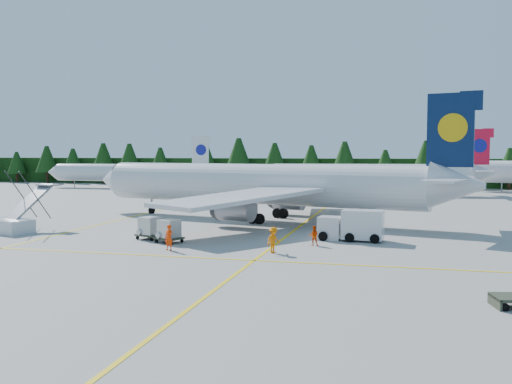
% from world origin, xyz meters
% --- Properties ---
extents(ground, '(320.00, 320.00, 0.00)m').
position_xyz_m(ground, '(0.00, 0.00, 0.00)').
color(ground, '#9A9A95').
rests_on(ground, ground).
extents(taxi_stripe_a, '(0.25, 120.00, 0.01)m').
position_xyz_m(taxi_stripe_a, '(-14.00, 20.00, 0.01)').
color(taxi_stripe_a, yellow).
rests_on(taxi_stripe_a, ground).
extents(taxi_stripe_b, '(0.25, 120.00, 0.01)m').
position_xyz_m(taxi_stripe_b, '(6.00, 20.00, 0.01)').
color(taxi_stripe_b, yellow).
rests_on(taxi_stripe_b, ground).
extents(taxi_stripe_cross, '(80.00, 0.25, 0.01)m').
position_xyz_m(taxi_stripe_cross, '(0.00, -6.00, 0.01)').
color(taxi_stripe_cross, yellow).
rests_on(taxi_stripe_cross, ground).
extents(treeline_hedge, '(220.00, 4.00, 6.00)m').
position_xyz_m(treeline_hedge, '(0.00, 82.00, 3.00)').
color(treeline_hedge, black).
rests_on(treeline_hedge, ground).
extents(airliner_navy, '(43.13, 35.07, 12.75)m').
position_xyz_m(airliner_navy, '(-0.30, 16.77, 3.83)').
color(airliner_navy, silver).
rests_on(airliner_navy, ground).
extents(airliner_red, '(38.53, 31.53, 11.22)m').
position_xyz_m(airliner_red, '(10.04, 55.93, 3.37)').
color(airliner_red, silver).
rests_on(airliner_red, ground).
extents(airliner_far_left, '(35.77, 3.79, 10.41)m').
position_xyz_m(airliner_far_left, '(-39.79, 62.86, 3.26)').
color(airliner_far_left, silver).
rests_on(airliner_far_left, ground).
extents(airstairs, '(5.33, 7.24, 4.32)m').
position_xyz_m(airstairs, '(-19.08, 1.84, 0.94)').
color(airstairs, silver).
rests_on(airstairs, ground).
extents(service_truck, '(5.49, 2.39, 2.58)m').
position_xyz_m(service_truck, '(11.68, 4.54, 1.28)').
color(service_truck, white).
rests_on(service_truck, ground).
extents(uld_pair, '(4.77, 3.47, 1.58)m').
position_xyz_m(uld_pair, '(-3.76, 0.41, 1.06)').
color(uld_pair, '#313627').
rests_on(uld_pair, ground).
extents(crew_a, '(0.79, 0.62, 1.93)m').
position_xyz_m(crew_a, '(-1.20, -3.60, 0.97)').
color(crew_a, '#FF3805').
rests_on(crew_a, ground).
extents(crew_b, '(0.84, 0.70, 1.55)m').
position_xyz_m(crew_b, '(9.03, 1.28, 0.78)').
color(crew_b, '#E84204').
rests_on(crew_b, ground).
extents(crew_c, '(0.87, 0.96, 1.92)m').
position_xyz_m(crew_c, '(6.66, -2.86, 0.96)').
color(crew_c, orange).
rests_on(crew_c, ground).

